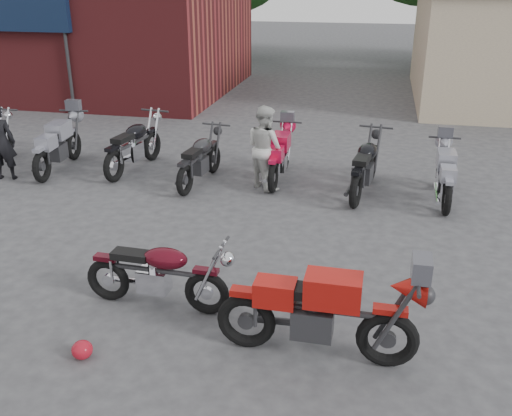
% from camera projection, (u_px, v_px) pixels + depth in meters
% --- Properties ---
extents(ground, '(90.00, 90.00, 0.00)m').
position_uv_depth(ground, '(169.00, 321.00, 7.12)').
color(ground, '#39393C').
extents(brick_building, '(12.00, 8.00, 4.00)m').
position_uv_depth(brick_building, '(67.00, 32.00, 20.74)').
color(brick_building, maroon).
rests_on(brick_building, ground).
extents(vintage_motorcycle, '(1.90, 0.68, 1.09)m').
position_uv_depth(vintage_motorcycle, '(158.00, 270.00, 7.22)').
color(vintage_motorcycle, '#470813').
rests_on(vintage_motorcycle, ground).
extents(sportbike, '(2.19, 0.74, 1.26)m').
position_uv_depth(sportbike, '(320.00, 308.00, 6.23)').
color(sportbike, '#B1140E').
rests_on(sportbike, ground).
extents(helmet, '(0.29, 0.29, 0.22)m').
position_uv_depth(helmet, '(82.00, 350.00, 6.40)').
color(helmet, '#A3111F').
rests_on(helmet, ground).
extents(person_dark, '(0.65, 0.51, 1.58)m').
position_uv_depth(person_dark, '(1.00, 142.00, 11.70)').
color(person_dark, black).
rests_on(person_dark, ground).
extents(person_light, '(1.02, 1.01, 1.66)m').
position_uv_depth(person_light, '(265.00, 147.00, 11.21)').
color(person_light, beige).
rests_on(person_light, ground).
extents(row_bike_1, '(0.89, 2.18, 1.23)m').
position_uv_depth(row_bike_1, '(58.00, 142.00, 12.31)').
color(row_bike_1, gray).
rests_on(row_bike_1, ground).
extents(row_bike_2, '(0.99, 2.23, 1.25)m').
position_uv_depth(row_bike_2, '(134.00, 142.00, 12.30)').
color(row_bike_2, black).
rests_on(row_bike_2, ground).
extents(row_bike_3, '(0.86, 2.04, 1.15)m').
position_uv_depth(row_bike_3, '(200.00, 156.00, 11.54)').
color(row_bike_3, '#262528').
rests_on(row_bike_3, ground).
extents(row_bike_4, '(0.66, 1.97, 1.14)m').
position_uv_depth(row_bike_4, '(280.00, 153.00, 11.72)').
color(row_bike_4, red).
rests_on(row_bike_4, ground).
extents(row_bike_5, '(1.02, 2.22, 1.24)m').
position_uv_depth(row_bike_5, '(365.00, 163.00, 10.99)').
color(row_bike_5, black).
rests_on(row_bike_5, ground).
extents(row_bike_6, '(0.66, 1.94, 1.12)m').
position_uv_depth(row_bike_6, '(445.00, 172.00, 10.66)').
color(row_bike_6, '#92929F').
rests_on(row_bike_6, ground).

